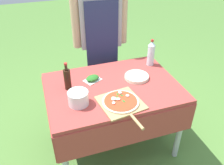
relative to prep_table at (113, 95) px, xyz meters
The scene contains 9 objects.
ground_plane 0.63m from the prep_table, ahead, with size 12.00×12.00×0.00m, color #517F38.
prep_table is the anchor object (origin of this frame).
person_cook 0.79m from the prep_table, 82.45° to the left, with size 0.61×0.23×1.64m.
pizza_on_peel 0.29m from the prep_table, 94.23° to the right, with size 0.38×0.53×0.05m.
oil_bottle 0.45m from the prep_table, 167.00° to the left, with size 0.06×0.06×0.26m.
water_bottle 0.61m from the prep_table, 26.84° to the left, with size 0.07×0.07×0.28m.
herb_container 0.25m from the prep_table, 135.35° to the left, with size 0.19×0.17×0.05m.
mixing_tub 0.41m from the prep_table, 156.13° to the right, with size 0.17×0.17×0.12m, color silver.
plate_stack 0.29m from the prep_table, 11.85° to the left, with size 0.23×0.23×0.03m.
Camera 1 is at (-0.58, -1.68, 1.96)m, focal length 38.00 mm.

